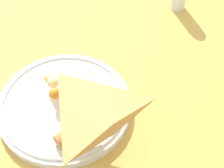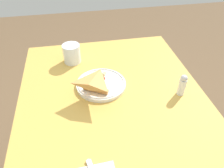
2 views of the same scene
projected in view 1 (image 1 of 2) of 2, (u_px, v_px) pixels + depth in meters
dining_table at (140, 147)px, 0.66m from camera, size 1.06×0.79×0.77m
plate_pizza at (65, 104)px, 0.56m from camera, size 0.22×0.22×0.05m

